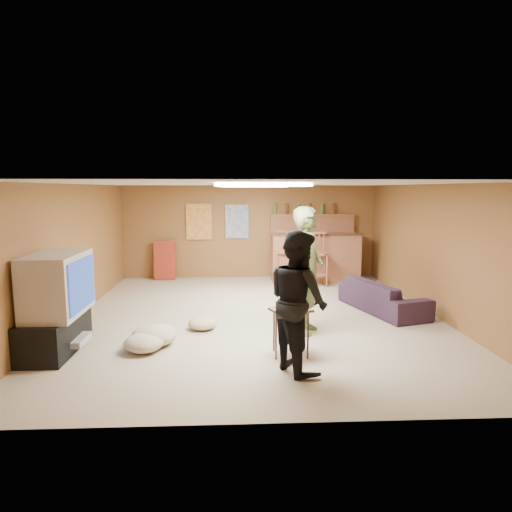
{
  "coord_description": "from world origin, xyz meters",
  "views": [
    {
      "loc": [
        -0.36,
        -7.38,
        2.12
      ],
      "look_at": [
        0.0,
        0.2,
        1.0
      ],
      "focal_mm": 32.0,
      "sensor_mm": 36.0,
      "label": 1
    }
  ],
  "objects_px": {
    "tv_body": "(57,284)",
    "tray_table": "(291,332)",
    "person_black": "(298,301)",
    "sofa": "(383,296)",
    "bar_counter": "(315,257)",
    "person_olive": "(308,270)"
  },
  "relations": [
    {
      "from": "tv_body",
      "to": "tray_table",
      "type": "xyz_separation_m",
      "value": [
        3.0,
        -0.27,
        -0.6
      ]
    },
    {
      "from": "person_black",
      "to": "tray_table",
      "type": "relative_size",
      "value": 2.72
    },
    {
      "from": "person_black",
      "to": "sofa",
      "type": "xyz_separation_m",
      "value": [
        1.85,
        2.52,
        -0.56
      ]
    },
    {
      "from": "bar_counter",
      "to": "sofa",
      "type": "bearing_deg",
      "value": -74.88
    },
    {
      "from": "person_olive",
      "to": "bar_counter",
      "type": "bearing_deg",
      "value": 7.35
    },
    {
      "from": "bar_counter",
      "to": "sofa",
      "type": "xyz_separation_m",
      "value": [
        0.72,
        -2.67,
        -0.28
      ]
    },
    {
      "from": "tv_body",
      "to": "person_black",
      "type": "bearing_deg",
      "value": -13.77
    },
    {
      "from": "person_olive",
      "to": "tray_table",
      "type": "xyz_separation_m",
      "value": [
        -0.36,
        -0.92,
        -0.63
      ]
    },
    {
      "from": "tv_body",
      "to": "tray_table",
      "type": "height_order",
      "value": "tv_body"
    },
    {
      "from": "bar_counter",
      "to": "tray_table",
      "type": "distance_m",
      "value": 4.87
    },
    {
      "from": "tv_body",
      "to": "person_olive",
      "type": "height_order",
      "value": "person_olive"
    },
    {
      "from": "person_olive",
      "to": "person_black",
      "type": "relative_size",
      "value": 1.13
    },
    {
      "from": "bar_counter",
      "to": "person_black",
      "type": "height_order",
      "value": "person_black"
    },
    {
      "from": "person_olive",
      "to": "tv_body",
      "type": "bearing_deg",
      "value": 120.04
    },
    {
      "from": "person_olive",
      "to": "person_black",
      "type": "height_order",
      "value": "person_olive"
    },
    {
      "from": "person_olive",
      "to": "sofa",
      "type": "bearing_deg",
      "value": -34.03
    },
    {
      "from": "bar_counter",
      "to": "tv_body",
      "type": "bearing_deg",
      "value": -133.0
    },
    {
      "from": "bar_counter",
      "to": "tray_table",
      "type": "height_order",
      "value": "bar_counter"
    },
    {
      "from": "tray_table",
      "to": "tv_body",
      "type": "bearing_deg",
      "value": 174.81
    },
    {
      "from": "bar_counter",
      "to": "person_black",
      "type": "relative_size",
      "value": 1.2
    },
    {
      "from": "bar_counter",
      "to": "person_black",
      "type": "xyz_separation_m",
      "value": [
        -1.13,
        -5.19,
        0.28
      ]
    },
    {
      "from": "tray_table",
      "to": "bar_counter",
      "type": "bearing_deg",
      "value": 76.3
    }
  ]
}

